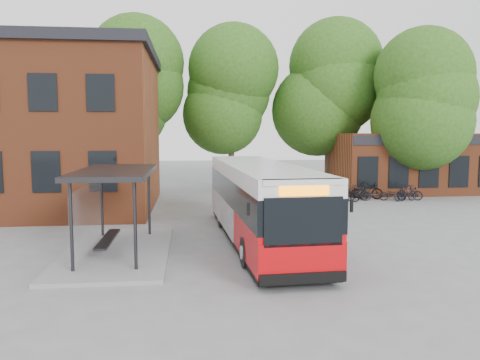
{
  "coord_description": "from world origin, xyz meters",
  "views": [
    {
      "loc": [
        -1.99,
        -16.96,
        4.14
      ],
      "look_at": [
        0.19,
        3.47,
        2.0
      ],
      "focal_mm": 35.0,
      "sensor_mm": 36.0,
      "label": 1
    }
  ],
  "objects": [
    {
      "name": "bicycle_1",
      "position": [
        7.98,
        9.77,
        0.48
      ],
      "size": [
        1.62,
        0.47,
        0.97
      ],
      "primitive_type": "imported",
      "rotation": [
        0.0,
        0.0,
        1.56
      ],
      "color": "black",
      "rests_on": "ground"
    },
    {
      "name": "bicycle_5",
      "position": [
        10.74,
        9.41,
        0.5
      ],
      "size": [
        1.72,
        0.89,
        0.99
      ],
      "primitive_type": "imported",
      "rotation": [
        0.0,
        0.0,
        1.84
      ],
      "color": "black",
      "rests_on": "ground"
    },
    {
      "name": "shop_row",
      "position": [
        15.0,
        14.0,
        2.0
      ],
      "size": [
        14.0,
        6.2,
        4.0
      ],
      "primitive_type": null,
      "color": "brown",
      "rests_on": "ground"
    },
    {
      "name": "bicycle_4",
      "position": [
        10.06,
        9.64,
        0.4
      ],
      "size": [
        1.63,
        1.03,
        0.81
      ],
      "primitive_type": "imported",
      "rotation": [
        0.0,
        0.0,
        1.23
      ],
      "color": "black",
      "rests_on": "ground"
    },
    {
      "name": "bicycle_7",
      "position": [
        11.19,
        9.78,
        0.45
      ],
      "size": [
        1.55,
        0.99,
        0.91
      ],
      "primitive_type": "imported",
      "rotation": [
        0.0,
        0.0,
        1.16
      ],
      "color": "black",
      "rests_on": "ground"
    },
    {
      "name": "tree_1",
      "position": [
        1.0,
        17.0,
        5.2
      ],
      "size": [
        7.92,
        7.92,
        10.4
      ],
      "primitive_type": null,
      "color": "#244C14",
      "rests_on": "ground"
    },
    {
      "name": "bicycle_3",
      "position": [
        8.88,
        10.54,
        0.53
      ],
      "size": [
        1.82,
        1.08,
        1.05
      ],
      "primitive_type": "imported",
      "rotation": [
        0.0,
        0.0,
        1.21
      ],
      "color": "black",
      "rests_on": "ground"
    },
    {
      "name": "city_bus",
      "position": [
        0.57,
        0.22,
        1.46
      ],
      "size": [
        3.07,
        11.64,
        2.93
      ],
      "primitive_type": null,
      "rotation": [
        0.0,
        0.0,
        0.05
      ],
      "color": "#C2070C",
      "rests_on": "ground"
    },
    {
      "name": "bicycle_0",
      "position": [
        7.06,
        9.4,
        0.45
      ],
      "size": [
        1.73,
        0.64,
        0.9
      ],
      "primitive_type": "imported",
      "rotation": [
        0.0,
        0.0,
        1.54
      ],
      "color": "black",
      "rests_on": "ground"
    },
    {
      "name": "tree_0",
      "position": [
        -6.0,
        16.0,
        5.5
      ],
      "size": [
        7.92,
        7.92,
        11.0
      ],
      "primitive_type": null,
      "color": "#244C14",
      "rests_on": "ground"
    },
    {
      "name": "bike_rail",
      "position": [
        9.28,
        10.0,
        0.19
      ],
      "size": [
        5.2,
        0.1,
        0.38
      ],
      "primitive_type": null,
      "color": "#28282B",
      "rests_on": "ground"
    },
    {
      "name": "tree_3",
      "position": [
        13.0,
        12.0,
        4.64
      ],
      "size": [
        7.04,
        7.04,
        9.28
      ],
      "primitive_type": null,
      "color": "#244C14",
      "rests_on": "ground"
    },
    {
      "name": "bus_shelter",
      "position": [
        -4.5,
        -1.0,
        1.45
      ],
      "size": [
        3.6,
        7.0,
        2.9
      ],
      "primitive_type": null,
      "color": "#28282B",
      "rests_on": "ground"
    },
    {
      "name": "bicycle_2",
      "position": [
        7.82,
        10.29,
        0.5
      ],
      "size": [
        2.02,
        1.16,
        1.01
      ],
      "primitive_type": "imported",
      "rotation": [
        0.0,
        0.0,
        1.3
      ],
      "color": "black",
      "rests_on": "ground"
    },
    {
      "name": "ground",
      "position": [
        0.0,
        0.0,
        0.0
      ],
      "size": [
        100.0,
        100.0,
        0.0
      ],
      "primitive_type": "plane",
      "color": "slate"
    },
    {
      "name": "tree_2",
      "position": [
        8.0,
        16.0,
        5.5
      ],
      "size": [
        7.92,
        7.92,
        11.0
      ],
      "primitive_type": null,
      "color": "#244C14",
      "rests_on": "ground"
    }
  ]
}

